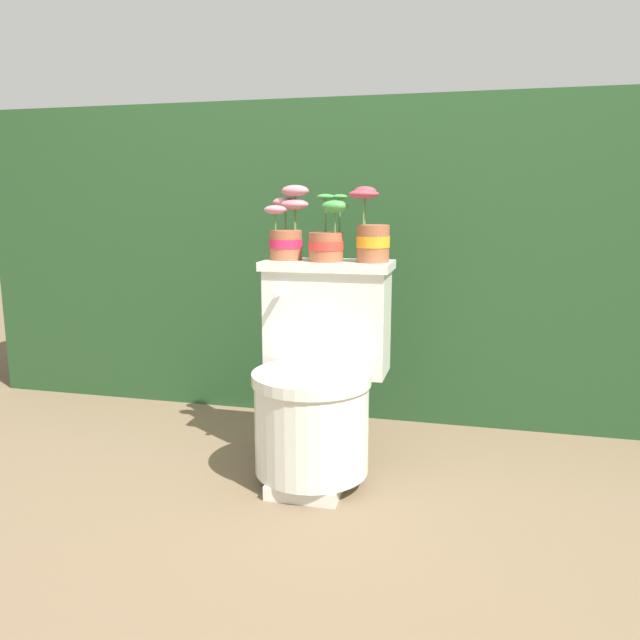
{
  "coord_description": "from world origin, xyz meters",
  "views": [
    {
      "loc": [
        0.42,
        -1.8,
        0.9
      ],
      "look_at": [
        -0.06,
        0.14,
        0.52
      ],
      "focal_mm": 35.0,
      "sensor_mm": 36.0,
      "label": 1
    }
  ],
  "objects_px": {
    "potted_plant_left": "(287,230)",
    "toilet": "(318,380)",
    "potted_plant_midleft": "(327,239)",
    "potted_plant_middle": "(372,235)"
  },
  "relations": [
    {
      "from": "toilet",
      "to": "potted_plant_midleft",
      "type": "height_order",
      "value": "potted_plant_midleft"
    },
    {
      "from": "potted_plant_left",
      "to": "toilet",
      "type": "bearing_deg",
      "value": -44.9
    },
    {
      "from": "toilet",
      "to": "potted_plant_left",
      "type": "bearing_deg",
      "value": 135.1
    },
    {
      "from": "potted_plant_middle",
      "to": "toilet",
      "type": "bearing_deg",
      "value": -140.54
    },
    {
      "from": "toilet",
      "to": "potted_plant_midleft",
      "type": "relative_size",
      "value": 3.15
    },
    {
      "from": "potted_plant_midleft",
      "to": "potted_plant_middle",
      "type": "bearing_deg",
      "value": 2.81
    },
    {
      "from": "toilet",
      "to": "potted_plant_middle",
      "type": "relative_size",
      "value": 2.84
    },
    {
      "from": "potted_plant_left",
      "to": "potted_plant_midleft",
      "type": "distance_m",
      "value": 0.15
    },
    {
      "from": "potted_plant_midleft",
      "to": "potted_plant_middle",
      "type": "distance_m",
      "value": 0.15
    },
    {
      "from": "toilet",
      "to": "potted_plant_left",
      "type": "xyz_separation_m",
      "value": [
        -0.15,
        0.15,
        0.48
      ]
    }
  ]
}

